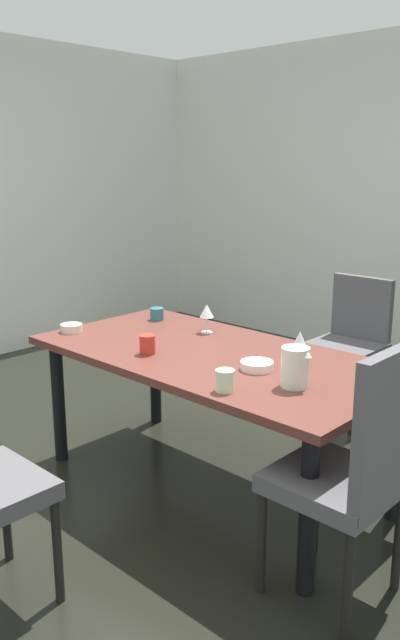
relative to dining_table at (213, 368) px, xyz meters
name	(u,v)px	position (x,y,z in m)	size (l,w,h in m)	color
ground_plane	(126,492)	(-0.29, -0.35, -0.66)	(5.43, 6.16, 0.02)	black
back_panel_interior	(278,196)	(-1.60, 2.68, 0.68)	(2.81, 0.10, 2.66)	silver
dining_table	(213,368)	(0.00, 0.00, 0.00)	(1.86, 0.93, 0.73)	brown
chair_right_near	(355,465)	(0.97, -0.29, -0.08)	(0.44, 0.44, 1.04)	#4F4D51
chair_head_far	(350,338)	(0.02, 1.32, -0.12)	(0.44, 0.45, 0.92)	#4F4D51
wine_glass_front	(300,340)	(0.43, 0.13, 0.20)	(0.07, 0.07, 0.16)	silver
wine_glass_south	(207,312)	(-0.28, 0.25, 0.20)	(0.08, 0.08, 0.16)	silver
serving_bowl_corner	(257,366)	(0.32, -0.06, 0.10)	(0.15, 0.15, 0.04)	white
serving_bowl_rear	(71,328)	(-0.83, -0.25, 0.10)	(0.12, 0.12, 0.04)	beige
cup_east	(157,314)	(-0.69, 0.26, 0.12)	(0.08, 0.08, 0.07)	#2C6372
cup_west	(225,381)	(0.40, -0.36, 0.13)	(0.08, 0.08, 0.09)	beige
cup_near_shelf	(147,344)	(-0.22, -0.24, 0.13)	(0.08, 0.08, 0.10)	red
pitcher_near_window	(295,367)	(0.58, -0.12, 0.17)	(0.14, 0.12, 0.17)	white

